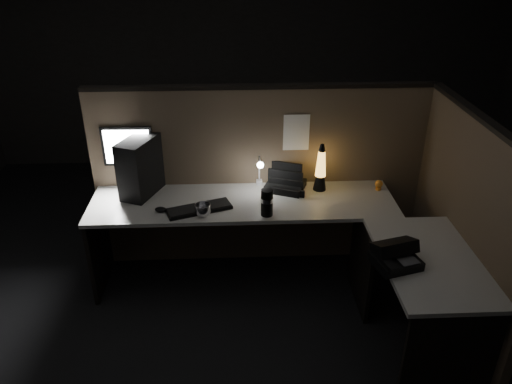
{
  "coord_description": "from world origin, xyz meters",
  "views": [
    {
      "loc": [
        -0.21,
        -2.7,
        2.54
      ],
      "look_at": [
        -0.06,
        0.35,
        0.94
      ],
      "focal_mm": 35.0,
      "sensor_mm": 36.0,
      "label": 1
    }
  ],
  "objects_px": {
    "pc_tower": "(142,165)",
    "monitor": "(128,151)",
    "keyboard": "(199,209)",
    "lava_lamp": "(321,171)",
    "desk_phone": "(395,255)"
  },
  "relations": [
    {
      "from": "lava_lamp",
      "to": "desk_phone",
      "type": "relative_size",
      "value": 1.22
    },
    {
      "from": "monitor",
      "to": "keyboard",
      "type": "height_order",
      "value": "monitor"
    },
    {
      "from": "keyboard",
      "to": "lava_lamp",
      "type": "distance_m",
      "value": 0.99
    },
    {
      "from": "monitor",
      "to": "lava_lamp",
      "type": "height_order",
      "value": "monitor"
    },
    {
      "from": "monitor",
      "to": "keyboard",
      "type": "xyz_separation_m",
      "value": [
        0.55,
        -0.42,
        -0.29
      ]
    },
    {
      "from": "lava_lamp",
      "to": "pc_tower",
      "type": "bearing_deg",
      "value": 178.87
    },
    {
      "from": "keyboard",
      "to": "pc_tower",
      "type": "bearing_deg",
      "value": 124.59
    },
    {
      "from": "pc_tower",
      "to": "keyboard",
      "type": "relative_size",
      "value": 0.95
    },
    {
      "from": "monitor",
      "to": "keyboard",
      "type": "relative_size",
      "value": 1.06
    },
    {
      "from": "pc_tower",
      "to": "keyboard",
      "type": "bearing_deg",
      "value": -13.69
    },
    {
      "from": "pc_tower",
      "to": "desk_phone",
      "type": "bearing_deg",
      "value": -9.6
    },
    {
      "from": "keyboard",
      "to": "desk_phone",
      "type": "xyz_separation_m",
      "value": [
        1.23,
        -0.71,
        0.05
      ]
    },
    {
      "from": "keyboard",
      "to": "desk_phone",
      "type": "height_order",
      "value": "desk_phone"
    },
    {
      "from": "pc_tower",
      "to": "monitor",
      "type": "bearing_deg",
      "value": 160.08
    },
    {
      "from": "pc_tower",
      "to": "lava_lamp",
      "type": "relative_size",
      "value": 1.17
    }
  ]
}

